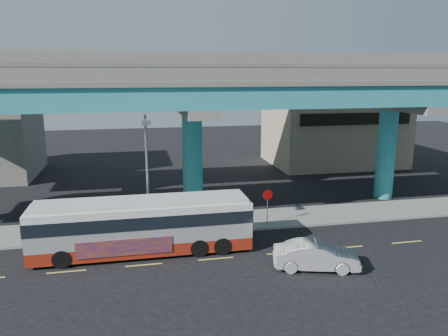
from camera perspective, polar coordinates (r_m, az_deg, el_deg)
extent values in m
plane|color=black|center=(25.31, -1.19, -11.49)|extent=(120.00, 120.00, 0.00)
cube|color=gray|center=(30.33, -3.12, -7.22)|extent=(70.00, 4.00, 0.15)
cube|color=#D8C64C|center=(24.97, -19.88, -12.61)|extent=(2.00, 0.12, 0.01)
cube|color=#D8C64C|center=(24.69, -10.44, -12.34)|extent=(2.00, 0.12, 0.01)
cube|color=#D8C64C|center=(25.04, -1.06, -11.75)|extent=(2.00, 0.12, 0.01)
cube|color=#D8C64C|center=(26.02, 7.79, -10.91)|extent=(2.00, 0.12, 0.01)
cube|color=#D8C64C|center=(27.54, 15.78, -9.93)|extent=(2.00, 0.12, 0.01)
cube|color=#D8C64C|center=(29.53, 22.77, -8.91)|extent=(2.00, 0.12, 0.01)
cylinder|color=teal|center=(32.70, -4.12, 0.81)|extent=(1.50, 1.50, 7.40)
cube|color=gray|center=(32.14, -4.24, 7.82)|extent=(2.00, 12.00, 0.60)
cube|color=gray|center=(35.54, -5.02, 9.70)|extent=(1.80, 5.00, 1.20)
cylinder|color=teal|center=(38.21, 20.40, 1.75)|extent=(1.50, 1.50, 7.40)
cube|color=gray|center=(37.73, 20.86, 7.73)|extent=(2.00, 12.00, 0.60)
cube|color=gray|center=(40.67, 18.30, 9.47)|extent=(1.80, 5.00, 1.20)
cube|color=teal|center=(28.61, -3.32, 9.27)|extent=(52.00, 5.00, 1.40)
cube|color=gray|center=(28.58, -3.35, 10.98)|extent=(52.00, 5.40, 0.30)
cube|color=gray|center=(26.10, -2.53, 12.06)|extent=(52.00, 0.25, 0.80)
cube|color=gray|center=(31.04, -4.06, 12.09)|extent=(52.00, 0.25, 0.80)
cube|color=teal|center=(35.51, -5.06, 11.79)|extent=(52.00, 5.00, 1.40)
cube|color=gray|center=(35.51, -5.09, 13.16)|extent=(52.00, 5.40, 0.30)
cube|color=gray|center=(33.04, -4.58, 14.19)|extent=(52.00, 0.25, 0.80)
cube|color=gray|center=(38.00, -5.56, 13.93)|extent=(52.00, 0.25, 0.80)
cube|color=tan|center=(51.31, 14.05, 4.48)|extent=(14.00, 10.00, 7.00)
cube|color=black|center=(46.56, 16.90, 6.14)|extent=(12.00, 0.25, 1.20)
cube|color=maroon|center=(26.03, -10.48, -9.67)|extent=(12.34, 2.62, 0.72)
cube|color=#A7A7AB|center=(25.63, -10.58, -7.32)|extent=(12.34, 2.62, 1.54)
cube|color=black|center=(25.46, -10.62, -6.23)|extent=(12.40, 2.67, 0.72)
cube|color=silver|center=(25.28, -10.67, -5.02)|extent=(12.34, 2.62, 0.41)
cube|color=silver|center=(25.20, -10.70, -4.35)|extent=(11.94, 2.37, 0.21)
cube|color=black|center=(26.31, 3.05, -5.77)|extent=(0.06, 2.37, 1.23)
cube|color=black|center=(26.18, -24.37, -6.99)|extent=(0.06, 2.37, 1.23)
cube|color=#201457|center=(24.65, -12.85, -10.11)|extent=(5.14, 0.05, 0.93)
cylinder|color=black|center=(25.28, -20.41, -11.08)|extent=(1.03, 0.31, 1.03)
cylinder|color=black|center=(27.44, -19.70, -9.15)|extent=(1.03, 0.31, 1.03)
cylinder|color=black|center=(25.17, -3.25, -10.38)|extent=(1.03, 0.31, 1.03)
cylinder|color=black|center=(27.35, -4.00, -8.49)|extent=(1.03, 0.31, 1.03)
cylinder|color=black|center=(25.39, -0.22, -10.16)|extent=(1.03, 0.31, 1.03)
cylinder|color=black|center=(27.54, -1.21, -8.30)|extent=(1.03, 0.31, 1.03)
imported|color=#ABABB0|center=(24.08, 11.93, -11.15)|extent=(3.89, 5.30, 1.48)
cylinder|color=gray|center=(27.50, -9.98, -1.04)|extent=(0.16, 0.16, 7.60)
cylinder|color=gray|center=(25.88, -10.20, 6.20)|extent=(0.12, 2.05, 0.12)
cube|color=gray|center=(24.87, -10.12, 5.84)|extent=(0.50, 0.70, 0.18)
cylinder|color=gray|center=(29.71, 5.68, -5.38)|extent=(0.06, 0.06, 2.12)
cylinder|color=#B20A0A|center=(29.39, 5.74, -3.52)|extent=(0.73, 0.15, 0.73)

